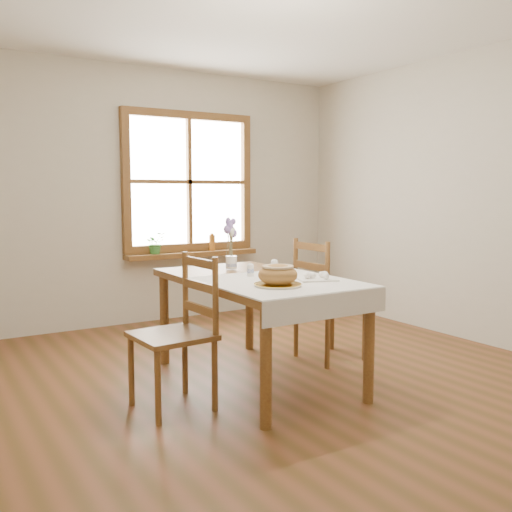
{
  "coord_description": "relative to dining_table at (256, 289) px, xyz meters",
  "views": [
    {
      "loc": [
        -2.08,
        -3.07,
        1.35
      ],
      "look_at": [
        0.0,
        0.3,
        0.9
      ],
      "focal_mm": 40.0,
      "sensor_mm": 36.0,
      "label": 1
    }
  ],
  "objects": [
    {
      "name": "chair_right",
      "position": [
        0.8,
        0.16,
        -0.18
      ],
      "size": [
        0.49,
        0.47,
        0.98
      ],
      "primitive_type": null,
      "rotation": [
        0.0,
        0.0,
        1.61
      ],
      "color": "brown",
      "rests_on": "ground"
    },
    {
      "name": "dining_table",
      "position": [
        0.0,
        0.0,
        0.0
      ],
      "size": [
        0.9,
        1.6,
        0.75
      ],
      "color": "brown",
      "rests_on": "ground"
    },
    {
      "name": "window_sill",
      "position": [
        0.5,
        2.1,
        0.03
      ],
      "size": [
        1.46,
        0.2,
        0.05
      ],
      "color": "brown",
      "rests_on": "ground"
    },
    {
      "name": "room_walls",
      "position": [
        0.0,
        -0.3,
        1.04
      ],
      "size": [
        4.6,
        5.1,
        2.65
      ],
      "color": "beige",
      "rests_on": "ground"
    },
    {
      "name": "amber_bottle",
      "position": [
        0.73,
        2.1,
        0.14
      ],
      "size": [
        0.08,
        0.08,
        0.19
      ],
      "primitive_type": "cylinder",
      "rotation": [
        0.0,
        0.0,
        -0.28
      ],
      "color": "#AF6620",
      "rests_on": "window_sill"
    },
    {
      "name": "pepper_shaker",
      "position": [
        0.19,
        0.05,
        0.15
      ],
      "size": [
        0.05,
        0.05,
        0.1
      ],
      "primitive_type": "cylinder",
      "rotation": [
        0.0,
        0.0,
        -0.0
      ],
      "color": "white",
      "rests_on": "table_linen"
    },
    {
      "name": "table_linen",
      "position": [
        0.0,
        -0.3,
        0.09
      ],
      "size": [
        0.91,
        0.99,
        0.01
      ],
      "primitive_type": "cube",
      "color": "silver",
      "rests_on": "dining_table"
    },
    {
      "name": "ground",
      "position": [
        0.0,
        -0.3,
        -0.66
      ],
      "size": [
        5.0,
        5.0,
        0.0
      ],
      "primitive_type": "plane",
      "color": "brown",
      "rests_on": "ground"
    },
    {
      "name": "flower_vase",
      "position": [
        0.04,
        0.43,
        0.13
      ],
      "size": [
        0.1,
        0.1,
        0.1
      ],
      "primitive_type": "cylinder",
      "rotation": [
        0.0,
        0.0,
        -0.18
      ],
      "color": "white",
      "rests_on": "dining_table"
    },
    {
      "name": "window",
      "position": [
        0.5,
        2.17,
        0.79
      ],
      "size": [
        1.46,
        0.08,
        1.46
      ],
      "color": "brown",
      "rests_on": "ground"
    },
    {
      "name": "chair_left",
      "position": [
        -0.72,
        -0.17,
        -0.19
      ],
      "size": [
        0.5,
        0.48,
        0.96
      ],
      "primitive_type": null,
      "rotation": [
        0.0,
        0.0,
        -1.5
      ],
      "color": "brown",
      "rests_on": "ground"
    },
    {
      "name": "egg_napkin",
      "position": [
        0.25,
        -0.37,
        0.1
      ],
      "size": [
        0.31,
        0.29,
        0.01
      ],
      "primitive_type": "cube",
      "rotation": [
        0.0,
        0.0,
        -0.37
      ],
      "color": "silver",
      "rests_on": "table_linen"
    },
    {
      "name": "eggs",
      "position": [
        0.25,
        -0.37,
        0.13
      ],
      "size": [
        0.24,
        0.23,
        0.04
      ],
      "primitive_type": null,
      "rotation": [
        0.0,
        0.0,
        -0.37
      ],
      "color": "white",
      "rests_on": "egg_napkin"
    },
    {
      "name": "bread_plate",
      "position": [
        -0.12,
        -0.45,
        0.1
      ],
      "size": [
        0.3,
        0.3,
        0.02
      ],
      "primitive_type": "cylinder",
      "rotation": [
        0.0,
        0.0,
        -0.02
      ],
      "color": "white",
      "rests_on": "table_linen"
    },
    {
      "name": "potted_plant",
      "position": [
        0.08,
        2.1,
        0.14
      ],
      "size": [
        0.25,
        0.26,
        0.17
      ],
      "primitive_type": "imported",
      "rotation": [
        0.0,
        0.0,
        0.26
      ],
      "color": "#357D32",
      "rests_on": "window_sill"
    },
    {
      "name": "lavender_bouquet",
      "position": [
        0.04,
        0.43,
        0.33
      ],
      "size": [
        0.15,
        0.15,
        0.29
      ],
      "primitive_type": null,
      "color": "#7A5FA8",
      "rests_on": "flower_vase"
    },
    {
      "name": "bread_loaf",
      "position": [
        -0.12,
        -0.45,
        0.18
      ],
      "size": [
        0.25,
        0.25,
        0.14
      ],
      "primitive_type": "ellipsoid",
      "color": "#A07239",
      "rests_on": "bread_plate"
    },
    {
      "name": "salt_shaker",
      "position": [
        -0.04,
        0.0,
        0.14
      ],
      "size": [
        0.06,
        0.06,
        0.09
      ],
      "primitive_type": "cylinder",
      "rotation": [
        0.0,
        0.0,
        -0.23
      ],
      "color": "white",
      "rests_on": "table_linen"
    }
  ]
}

